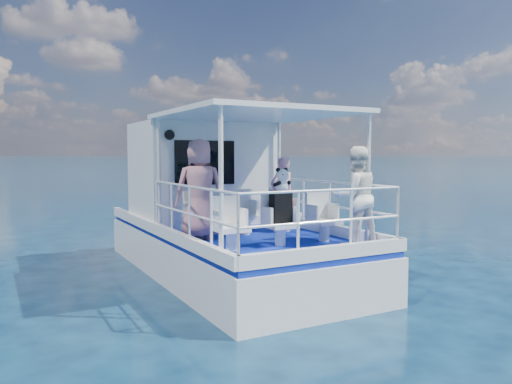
% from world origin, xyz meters
% --- Properties ---
extents(ground, '(2000.00, 2000.00, 0.00)m').
position_xyz_m(ground, '(0.00, 0.00, 0.00)').
color(ground, '#061C31').
rests_on(ground, ground).
extents(hull, '(3.00, 7.00, 1.60)m').
position_xyz_m(hull, '(0.00, 1.00, 0.00)').
color(hull, white).
rests_on(hull, ground).
extents(deck, '(2.90, 6.90, 0.10)m').
position_xyz_m(deck, '(0.00, 1.00, 0.85)').
color(deck, navy).
rests_on(deck, hull).
extents(cabin, '(2.85, 2.00, 2.20)m').
position_xyz_m(cabin, '(0.00, 2.30, 2.00)').
color(cabin, white).
rests_on(cabin, deck).
extents(canopy, '(3.00, 3.20, 0.08)m').
position_xyz_m(canopy, '(0.00, -0.20, 3.14)').
color(canopy, white).
rests_on(canopy, cabin).
extents(canopy_posts, '(2.77, 2.97, 2.20)m').
position_xyz_m(canopy_posts, '(0.00, -0.25, 2.00)').
color(canopy_posts, white).
rests_on(canopy_posts, deck).
extents(railings, '(2.84, 3.59, 1.00)m').
position_xyz_m(railings, '(0.00, -0.58, 1.40)').
color(railings, white).
rests_on(railings, deck).
extents(seat_port_fwd, '(0.48, 0.46, 0.38)m').
position_xyz_m(seat_port_fwd, '(-0.90, 0.20, 1.09)').
color(seat_port_fwd, white).
rests_on(seat_port_fwd, deck).
extents(seat_center_fwd, '(0.48, 0.46, 0.38)m').
position_xyz_m(seat_center_fwd, '(0.00, 0.20, 1.09)').
color(seat_center_fwd, white).
rests_on(seat_center_fwd, deck).
extents(seat_stbd_fwd, '(0.48, 0.46, 0.38)m').
position_xyz_m(seat_stbd_fwd, '(0.90, 0.20, 1.09)').
color(seat_stbd_fwd, white).
rests_on(seat_stbd_fwd, deck).
extents(seat_port_aft, '(0.48, 0.46, 0.38)m').
position_xyz_m(seat_port_aft, '(-0.90, -1.10, 1.09)').
color(seat_port_aft, white).
rests_on(seat_port_aft, deck).
extents(seat_center_aft, '(0.48, 0.46, 0.38)m').
position_xyz_m(seat_center_aft, '(0.00, -1.10, 1.09)').
color(seat_center_aft, white).
rests_on(seat_center_aft, deck).
extents(seat_stbd_aft, '(0.48, 0.46, 0.38)m').
position_xyz_m(seat_stbd_aft, '(0.90, -1.10, 1.09)').
color(seat_stbd_aft, white).
rests_on(seat_stbd_aft, deck).
extents(passenger_port_fwd, '(0.76, 0.62, 1.80)m').
position_xyz_m(passenger_port_fwd, '(-0.94, 0.12, 1.80)').
color(passenger_port_fwd, '#C57F86').
rests_on(passenger_port_fwd, deck).
extents(passenger_stbd_fwd, '(0.58, 0.42, 1.47)m').
position_xyz_m(passenger_stbd_fwd, '(0.82, 0.20, 1.63)').
color(passenger_stbd_fwd, pink).
rests_on(passenger_stbd_fwd, deck).
extents(passenger_stbd_aft, '(0.89, 0.75, 1.65)m').
position_xyz_m(passenger_stbd_aft, '(1.07, -1.72, 1.72)').
color(passenger_stbd_aft, white).
rests_on(passenger_stbd_aft, deck).
extents(backpack_port, '(0.29, 0.16, 0.38)m').
position_xyz_m(backpack_port, '(-0.93, 0.13, 1.47)').
color(backpack_port, black).
rests_on(backpack_port, seat_port_fwd).
extents(backpack_center, '(0.34, 0.19, 0.51)m').
position_xyz_m(backpack_center, '(0.01, -1.09, 1.54)').
color(backpack_center, black).
rests_on(backpack_center, seat_center_aft).
extents(compact_camera, '(0.11, 0.06, 0.06)m').
position_xyz_m(compact_camera, '(-0.93, 0.12, 1.70)').
color(compact_camera, black).
rests_on(compact_camera, backpack_port).
extents(panda, '(0.26, 0.22, 0.40)m').
position_xyz_m(panda, '(0.02, -1.11, 1.99)').
color(panda, white).
rests_on(panda, backpack_center).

